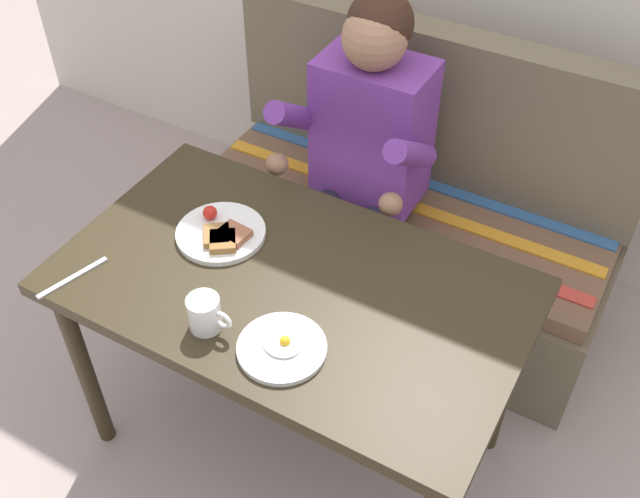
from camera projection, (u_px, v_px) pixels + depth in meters
ground_plane at (297, 438)px, 2.39m from camera, size 8.00×8.00×0.00m
table at (292, 303)px, 1.94m from camera, size 1.20×0.70×0.73m
couch at (405, 225)px, 2.64m from camera, size 1.44×0.56×1.00m
person at (362, 147)px, 2.28m from camera, size 0.45×0.61×1.21m
plate_breakfast at (221, 233)px, 2.00m from camera, size 0.24×0.24×0.05m
plate_eggs at (282, 347)px, 1.72m from camera, size 0.21×0.21×0.04m
coffee_mug at (205, 313)px, 1.74m from camera, size 0.12×0.08×0.09m
knife at (73, 277)px, 1.89m from camera, size 0.07×0.20×0.00m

